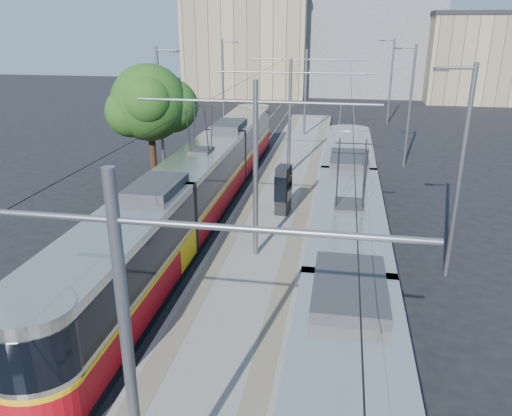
# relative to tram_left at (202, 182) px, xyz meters

# --- Properties ---
(ground) EXTENTS (160.00, 160.00, 0.00)m
(ground) POSITION_rel_tram_left_xyz_m (3.60, -12.95, -1.71)
(ground) COLOR black
(ground) RESTS_ON ground
(platform) EXTENTS (4.00, 50.00, 0.30)m
(platform) POSITION_rel_tram_left_xyz_m (3.60, 4.05, -1.56)
(platform) COLOR gray
(platform) RESTS_ON ground
(tactile_strip_left) EXTENTS (0.70, 50.00, 0.01)m
(tactile_strip_left) POSITION_rel_tram_left_xyz_m (2.15, 4.05, -1.40)
(tactile_strip_left) COLOR gray
(tactile_strip_left) RESTS_ON platform
(tactile_strip_right) EXTENTS (0.70, 50.00, 0.01)m
(tactile_strip_right) POSITION_rel_tram_left_xyz_m (5.05, 4.05, -1.40)
(tactile_strip_right) COLOR gray
(tactile_strip_right) RESTS_ON platform
(rails) EXTENTS (8.71, 70.00, 0.03)m
(rails) POSITION_rel_tram_left_xyz_m (3.60, 4.05, -1.69)
(rails) COLOR gray
(rails) RESTS_ON ground
(tram_left) EXTENTS (2.43, 31.24, 5.50)m
(tram_left) POSITION_rel_tram_left_xyz_m (0.00, 0.00, 0.00)
(tram_left) COLOR black
(tram_left) RESTS_ON ground
(tram_right) EXTENTS (2.43, 29.83, 5.50)m
(tram_right) POSITION_rel_tram_left_xyz_m (7.20, -6.83, 0.15)
(tram_right) COLOR black
(tram_right) RESTS_ON ground
(catenary) EXTENTS (9.20, 70.00, 7.00)m
(catenary) POSITION_rel_tram_left_xyz_m (3.60, 1.20, 2.82)
(catenary) COLOR slate
(catenary) RESTS_ON platform
(street_lamps) EXTENTS (15.18, 38.22, 8.00)m
(street_lamps) POSITION_rel_tram_left_xyz_m (3.60, 8.05, 2.48)
(street_lamps) COLOR slate
(street_lamps) RESTS_ON ground
(shelter) EXTENTS (0.78, 1.15, 2.40)m
(shelter) POSITION_rel_tram_left_xyz_m (4.11, 0.05, -0.15)
(shelter) COLOR black
(shelter) RESTS_ON platform
(tree) EXTENTS (4.90, 4.53, 7.12)m
(tree) POSITION_rel_tram_left_xyz_m (-4.08, 4.76, 3.11)
(tree) COLOR #382314
(tree) RESTS_ON ground
(building_left) EXTENTS (16.32, 12.24, 13.29)m
(building_left) POSITION_rel_tram_left_xyz_m (-6.40, 47.05, 4.95)
(building_left) COLOR tan
(building_left) RESTS_ON ground
(building_centre) EXTENTS (18.36, 14.28, 13.86)m
(building_centre) POSITION_rel_tram_left_xyz_m (9.60, 51.05, 5.23)
(building_centre) COLOR gray
(building_centre) RESTS_ON ground
(building_right) EXTENTS (14.28, 10.20, 10.69)m
(building_right) POSITION_rel_tram_left_xyz_m (23.60, 45.05, 3.65)
(building_right) COLOR tan
(building_right) RESTS_ON ground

